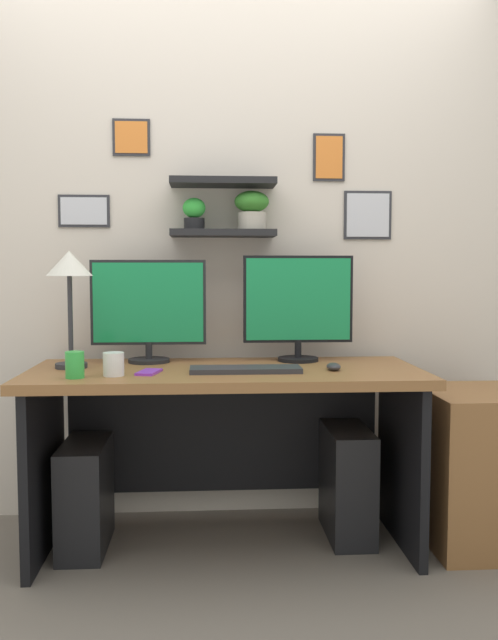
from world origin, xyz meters
The scene contains 14 objects.
ground_plane centered at (0.00, 0.00, 0.00)m, with size 8.00×8.00×0.00m, color #70665B.
back_wall_assembly centered at (0.00, 0.44, 1.35)m, with size 4.40×0.24×2.70m.
desk centered at (0.00, 0.05, 0.54)m, with size 1.60×0.68×0.75m.
monitor_left centered at (-0.33, 0.22, 0.99)m, with size 0.50×0.18×0.45m.
monitor_right centered at (0.33, 0.22, 1.00)m, with size 0.49×0.18×0.47m.
keyboard centered at (0.08, -0.09, 0.76)m, with size 0.44×0.14×0.02m, color #2D2D33.
computer_mouse centered at (0.43, -0.07, 0.77)m, with size 0.06×0.09×0.03m, color #2D2D33.
desk_lamp centered at (-0.63, 0.07, 1.14)m, with size 0.19×0.19×0.48m.
cell_phone centered at (-0.30, -0.10, 0.76)m, with size 0.07×0.14×0.01m, color purple.
coffee_mug centered at (-0.43, -0.15, 0.80)m, with size 0.08×0.08×0.09m, color white.
pen_cup centered at (-0.57, -0.20, 0.80)m, with size 0.07×0.07×0.10m, color green.
drawer_cabinet centered at (1.06, -0.03, 0.33)m, with size 0.44×0.50×0.65m, color brown.
computer_tower_left centered at (-0.58, 0.03, 0.22)m, with size 0.18×0.40×0.44m, color black.
computer_tower_right centered at (0.53, 0.09, 0.24)m, with size 0.18×0.40×0.47m, color black.
Camera 1 is at (-0.08, -2.68, 1.15)m, focal length 37.09 mm.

